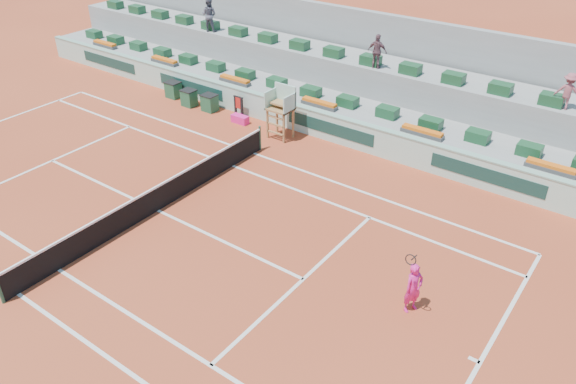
% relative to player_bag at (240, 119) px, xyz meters
% --- Properties ---
extents(ground, '(90.00, 90.00, 0.00)m').
position_rel_player_bag_xyz_m(ground, '(2.48, -7.52, -0.19)').
color(ground, '#9B381E').
rests_on(ground, ground).
extents(seating_tier_lower, '(36.00, 4.00, 1.20)m').
position_rel_player_bag_xyz_m(seating_tier_lower, '(2.48, 3.18, 0.41)').
color(seating_tier_lower, '#969693').
rests_on(seating_tier_lower, ground).
extents(seating_tier_upper, '(36.00, 2.40, 2.60)m').
position_rel_player_bag_xyz_m(seating_tier_upper, '(2.48, 4.78, 1.11)').
color(seating_tier_upper, '#969693').
rests_on(seating_tier_upper, ground).
extents(stadium_back_wall, '(36.00, 0.40, 4.40)m').
position_rel_player_bag_xyz_m(stadium_back_wall, '(2.48, 6.38, 2.01)').
color(stadium_back_wall, '#969693').
rests_on(stadium_back_wall, ground).
extents(player_bag, '(0.85, 0.38, 0.38)m').
position_rel_player_bag_xyz_m(player_bag, '(0.00, 0.00, 0.00)').
color(player_bag, '#EB1E84').
rests_on(player_bag, ground).
extents(spectator_left, '(1.00, 0.87, 1.73)m').
position_rel_player_bag_xyz_m(spectator_left, '(-5.29, 3.90, 3.28)').
color(spectator_left, '#51505E').
rests_on(spectator_left, seating_tier_upper).
extents(spectator_mid, '(0.94, 0.46, 1.55)m').
position_rel_player_bag_xyz_m(spectator_mid, '(4.92, 3.90, 3.19)').
color(spectator_mid, brown).
rests_on(spectator_mid, seating_tier_upper).
extents(spectator_right, '(0.97, 0.62, 1.43)m').
position_rel_player_bag_xyz_m(spectator_right, '(12.98, 4.07, 3.12)').
color(spectator_right, '#994C54').
rests_on(spectator_right, seating_tier_upper).
extents(court_lines, '(23.89, 11.09, 0.01)m').
position_rel_player_bag_xyz_m(court_lines, '(2.48, -7.52, -0.18)').
color(court_lines, silver).
rests_on(court_lines, ground).
extents(tennis_net, '(0.10, 11.97, 1.10)m').
position_rel_player_bag_xyz_m(tennis_net, '(2.48, -7.52, 0.34)').
color(tennis_net, black).
rests_on(tennis_net, ground).
extents(advertising_hoarding, '(36.00, 0.34, 1.26)m').
position_rel_player_bag_xyz_m(advertising_hoarding, '(2.51, 0.98, 0.45)').
color(advertising_hoarding, '#A9D5C2').
rests_on(advertising_hoarding, ground).
extents(umpire_chair, '(1.10, 0.90, 2.40)m').
position_rel_player_bag_xyz_m(umpire_chair, '(2.48, -0.03, 1.35)').
color(umpire_chair, olive).
rests_on(umpire_chair, ground).
extents(seat_row_lower, '(32.90, 0.60, 0.44)m').
position_rel_player_bag_xyz_m(seat_row_lower, '(2.48, 2.28, 1.23)').
color(seat_row_lower, '#174626').
rests_on(seat_row_lower, seating_tier_lower).
extents(seat_row_upper, '(32.90, 0.60, 0.44)m').
position_rel_player_bag_xyz_m(seat_row_upper, '(2.48, 4.18, 2.63)').
color(seat_row_upper, '#174626').
rests_on(seat_row_upper, seating_tier_upper).
extents(flower_planters, '(26.80, 0.36, 0.28)m').
position_rel_player_bag_xyz_m(flower_planters, '(0.98, 1.48, 1.15)').
color(flower_planters, '#444444').
rests_on(flower_planters, seating_tier_lower).
extents(drink_cooler_a, '(0.73, 0.63, 0.84)m').
position_rel_player_bag_xyz_m(drink_cooler_a, '(-2.14, 0.23, 0.23)').
color(drink_cooler_a, '#1A4E31').
rests_on(drink_cooler_a, ground).
extents(drink_cooler_b, '(0.71, 0.62, 0.84)m').
position_rel_player_bag_xyz_m(drink_cooler_b, '(-3.41, 0.08, 0.23)').
color(drink_cooler_b, '#1A4E31').
rests_on(drink_cooler_b, ground).
extents(drink_cooler_c, '(0.74, 0.64, 0.84)m').
position_rel_player_bag_xyz_m(drink_cooler_c, '(-4.86, 0.40, 0.23)').
color(drink_cooler_c, '#1A4E31').
rests_on(drink_cooler_c, ground).
extents(towel_rack, '(0.56, 0.09, 1.03)m').
position_rel_player_bag_xyz_m(towel_rack, '(-0.53, 0.54, 0.42)').
color(towel_rack, black).
rests_on(towel_rack, ground).
extents(tennis_player, '(0.59, 0.90, 2.28)m').
position_rel_player_bag_xyz_m(tennis_player, '(12.08, -6.79, 0.61)').
color(tennis_player, '#EB1E84').
rests_on(tennis_player, ground).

